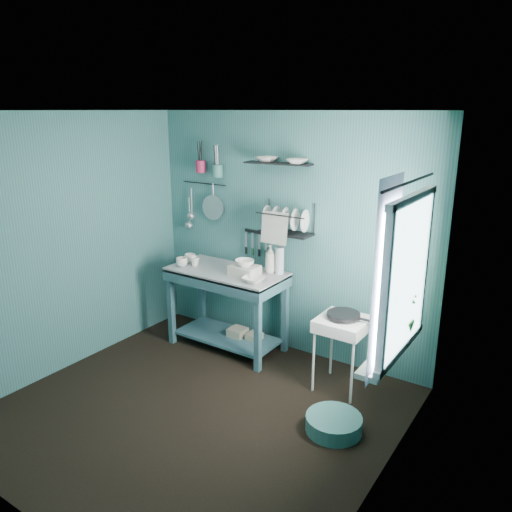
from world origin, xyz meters
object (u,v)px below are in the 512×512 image
Objects in this scene: mug_left at (182,262)px; frying_pan at (343,315)px; work_counter at (227,309)px; mug_right at (190,258)px; wash_tub at (245,270)px; potted_plant at (398,313)px; storage_tin_small at (254,342)px; soap_bottle at (270,259)px; dish_rack at (286,218)px; water_bottle at (280,260)px; mug_mid at (195,262)px; storage_tin_large at (238,338)px; utensil_cup_teal at (217,171)px; utensil_cup_magenta at (201,166)px; floor_basin at (334,424)px; colander at (213,208)px; hotplate_stand at (341,354)px.

frying_pan is at bearing 2.14° from mug_left.
mug_right is (-0.50, 0.00, 0.49)m from work_counter.
wash_tub is 1.15m from frying_pan.
storage_tin_small is (-1.70, 0.59, -0.95)m from potted_plant.
work_counter is 10.12× the size of mug_left.
soap_bottle is at bearing 52.31° from wash_tub.
water_bottle is at bearing -170.43° from dish_rack.
mug_left is 1.23× the size of mug_mid.
dish_rack reaches higher than mug_mid.
dish_rack is at bearing 21.62° from storage_tin_large.
mug_mid is 0.77× the size of utensil_cup_teal.
utensil_cup_magenta reaches higher than soap_bottle.
mug_left is at bearing 164.95° from floor_basin.
mug_right is 1.00m from utensil_cup_teal.
floor_basin is (2.00, -0.67, -0.86)m from mug_mid.
soap_bottle is at bearing 142.40° from floor_basin.
utensil_cup_magenta is 0.47m from colander.
storage_tin_large reaches higher than storage_tin_small.
potted_plant is (1.43, -0.75, -0.42)m from dish_rack.
hotplate_stand is 1.61× the size of potted_plant.
soap_bottle is 1.05m from frying_pan.
mug_mid is at bearing 169.28° from potted_plant.
utensil_cup_magenta is 1.92m from storage_tin_large.
mug_right is 0.41× the size of soap_bottle.
dish_rack is 2.50× the size of storage_tin_large.
floor_basin is (1.94, -1.01, -1.81)m from utensil_cup_teal.
wash_tub is at bearing -1.53° from mug_right.
utensil_cup_teal reaches higher than hotplate_stand.
floor_basin is at bearing -18.38° from mug_mid.
potted_plant is (0.62, -0.42, 0.31)m from frying_pan.
soap_bottle reaches higher than water_bottle.
water_bottle is (0.10, 0.02, -0.01)m from soap_bottle.
frying_pan is 1.36× the size of storage_tin_large.
utensil_cup_magenta is 2.81m from potted_plant.
soap_bottle reaches higher than storage_tin_small.
mug_mid is 2.28m from floor_basin.
utensil_cup_teal reaches higher than dish_rack.
mug_left is 0.95× the size of utensil_cup_magenta.
soap_bottle is at bearing -168.69° from water_bottle.
soap_bottle is 0.69× the size of potted_plant.
wash_tub is 1.30m from utensil_cup_magenta.
storage_tin_large is at bearing 17.25° from work_counter.
water_bottle is at bearing 13.62° from work_counter.
utensil_cup_magenta reaches higher than work_counter.
mug_mid reaches higher than storage_tin_large.
work_counter is 1.42m from frying_pan.
utensil_cup_teal is (-0.74, 0.09, 0.84)m from soap_bottle.
water_bottle is at bearing 153.74° from potted_plant.
mug_mid is 2.43m from potted_plant.
floor_basin is (1.05, -0.96, -1.40)m from dish_rack.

